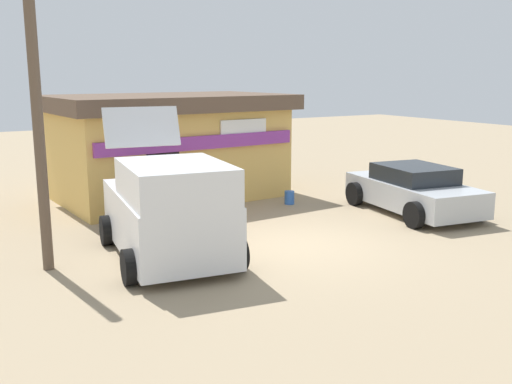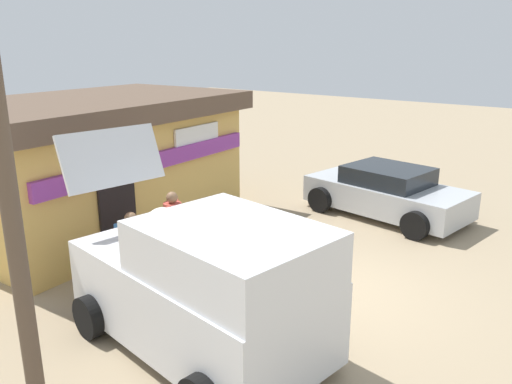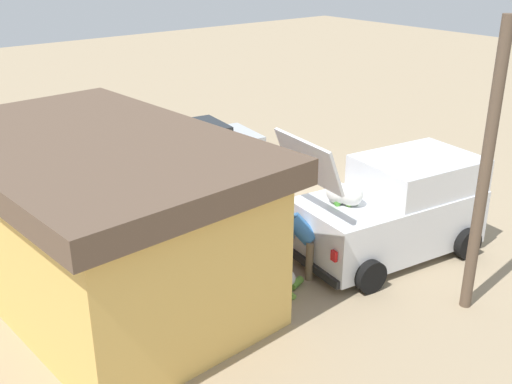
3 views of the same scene
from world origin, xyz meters
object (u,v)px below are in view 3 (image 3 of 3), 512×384
Objects in this scene: delivery_van at (394,208)px; paint_bucket at (157,206)px; vendor_standing at (263,216)px; unloaded_banana_pile at (281,278)px; storefront_bar at (99,216)px; customer_bending at (302,236)px; parked_sedan at (192,147)px.

paint_bucket is at bearing 31.03° from delivery_van.
vendor_standing is 1.72× the size of unloaded_banana_pile.
customer_bending is at bearing -119.15° from storefront_bar.
parked_sedan is 3.41m from paint_bucket.
delivery_van is 1.06× the size of parked_sedan.
delivery_van is (-2.30, -5.46, -0.56)m from storefront_bar.
vendor_standing is at bearing 4.33° from customer_bending.
storefront_bar is at bearing 53.92° from unloaded_banana_pile.
customer_bending is at bearing -175.67° from vendor_standing.
storefront_bar is 18.74× the size of paint_bucket.
vendor_standing is at bearing 161.28° from parked_sedan.
vendor_standing reaches higher than customer_bending.
customer_bending reaches higher than paint_bucket.
parked_sedan is (7.08, 0.38, -0.39)m from delivery_van.
vendor_standing is at bearing 55.15° from delivery_van.
unloaded_banana_pile is at bearing 99.72° from customer_bending.
delivery_van is at bearing -102.16° from customer_bending.
vendor_standing is at bearing -168.64° from paint_bucket.
paint_bucket is (-2.25, 2.52, -0.42)m from parked_sedan.
delivery_van reaches higher than unloaded_banana_pile.
storefront_bar is 4.99× the size of customer_bending.
customer_bending is 3.76× the size of paint_bucket.
parked_sedan is at bearing -18.72° from vendor_standing.
customer_bending is (0.47, 2.17, -0.15)m from delivery_van.
paint_bucket is at bearing 1.43° from unloaded_banana_pile.
customer_bending reaches higher than parked_sedan.
paint_bucket is (2.52, -2.56, -1.37)m from storefront_bar.
parked_sedan is at bearing -15.11° from customer_bending.
paint_bucket is at bearing 131.75° from parked_sedan.
unloaded_banana_pile is at bearing -126.08° from storefront_bar.
customer_bending is at bearing 164.89° from parked_sedan.
customer_bending is at bearing -80.28° from unloaded_banana_pile.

